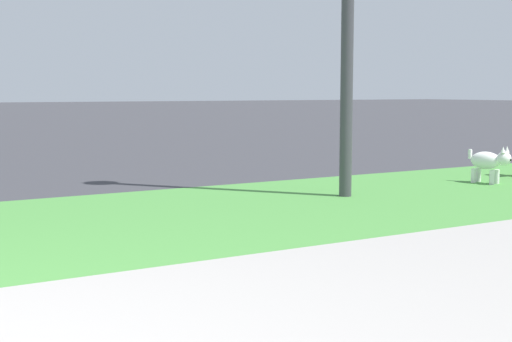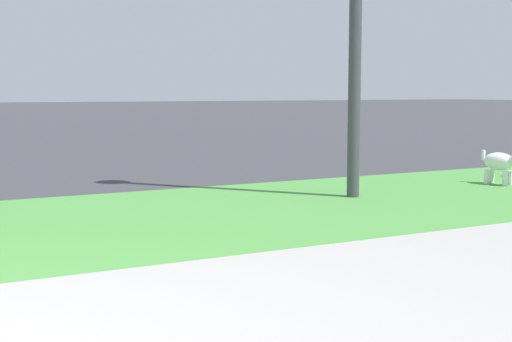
{
  "view_description": "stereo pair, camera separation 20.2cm",
  "coord_description": "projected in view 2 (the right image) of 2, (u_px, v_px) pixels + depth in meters",
  "views": [
    {
      "loc": [
        0.18,
        -2.25,
        0.93
      ],
      "look_at": [
        2.59,
        1.85,
        0.4
      ],
      "focal_mm": 50.0,
      "sensor_mm": 36.0,
      "label": 1
    },
    {
      "loc": [
        0.35,
        -2.35,
        0.93
      ],
      "look_at": [
        2.59,
        1.85,
        0.4
      ],
      "focal_mm": 50.0,
      "sensor_mm": 36.0,
      "label": 2
    }
  ],
  "objects": [
    {
      "name": "small_white_dog",
      "position": [
        503.0,
        162.0,
        7.09
      ],
      "size": [
        0.24,
        0.47,
        0.39
      ],
      "rotation": [
        0.0,
        0.0,
        4.92
      ],
      "color": "white",
      "rests_on": "ground"
    }
  ]
}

